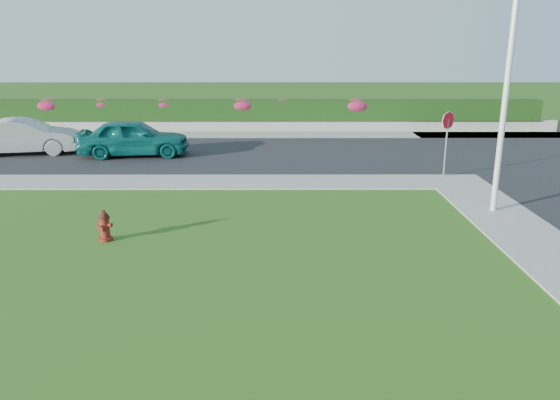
{
  "coord_description": "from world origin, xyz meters",
  "views": [
    {
      "loc": [
        0.82,
        -9.35,
        4.64
      ],
      "look_at": [
        0.84,
        3.65,
        0.9
      ],
      "focal_mm": 35.0,
      "sensor_mm": 36.0,
      "label": 1
    }
  ],
  "objects_px": {
    "sedan_teal": "(134,138)",
    "stop_sign": "(447,129)",
    "fire_hydrant": "(105,226)",
    "sedan_silver": "(24,136)",
    "utility_pole": "(504,107)"
  },
  "relations": [
    {
      "from": "fire_hydrant",
      "to": "sedan_teal",
      "type": "bearing_deg",
      "value": 115.48
    },
    {
      "from": "sedan_silver",
      "to": "stop_sign",
      "type": "xyz_separation_m",
      "value": [
        16.86,
        -4.23,
        0.95
      ]
    },
    {
      "from": "stop_sign",
      "to": "sedan_silver",
      "type": "bearing_deg",
      "value": 154.29
    },
    {
      "from": "sedan_silver",
      "to": "stop_sign",
      "type": "distance_m",
      "value": 17.4
    },
    {
      "from": "fire_hydrant",
      "to": "stop_sign",
      "type": "bearing_deg",
      "value": 47.62
    },
    {
      "from": "stop_sign",
      "to": "sedan_teal",
      "type": "bearing_deg",
      "value": 150.87
    },
    {
      "from": "fire_hydrant",
      "to": "sedan_teal",
      "type": "distance_m",
      "value": 10.46
    },
    {
      "from": "utility_pole",
      "to": "stop_sign",
      "type": "xyz_separation_m",
      "value": [
        -0.22,
        4.12,
        -1.24
      ]
    },
    {
      "from": "sedan_teal",
      "to": "stop_sign",
      "type": "height_order",
      "value": "stop_sign"
    },
    {
      "from": "sedan_teal",
      "to": "stop_sign",
      "type": "bearing_deg",
      "value": -113.08
    },
    {
      "from": "sedan_silver",
      "to": "utility_pole",
      "type": "bearing_deg",
      "value": -125.43
    },
    {
      "from": "sedan_teal",
      "to": "stop_sign",
      "type": "relative_size",
      "value": 1.92
    },
    {
      "from": "fire_hydrant",
      "to": "sedan_silver",
      "type": "distance_m",
      "value": 12.64
    },
    {
      "from": "fire_hydrant",
      "to": "stop_sign",
      "type": "relative_size",
      "value": 0.33
    },
    {
      "from": "fire_hydrant",
      "to": "sedan_teal",
      "type": "xyz_separation_m",
      "value": [
        -1.89,
        10.28,
        0.45
      ]
    }
  ]
}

